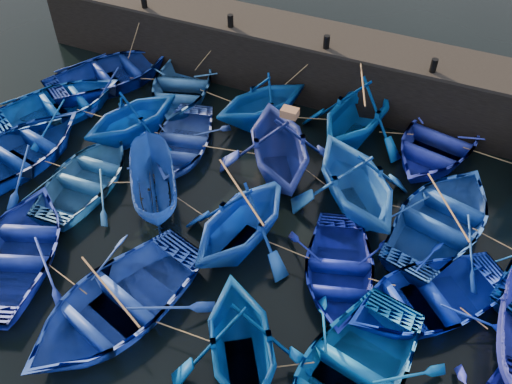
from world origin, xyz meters
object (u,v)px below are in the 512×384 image
at_px(boat_8, 181,142).
at_px(boat_13, 19,152).
at_px(boat_0, 112,73).
at_px(wooden_crate, 290,113).

height_order(boat_8, boat_13, boat_13).
height_order(boat_0, wooden_crate, wooden_crate).
bearing_deg(wooden_crate, boat_13, -159.23).
height_order(boat_0, boat_13, boat_0).
xyz_separation_m(boat_0, wooden_crate, (8.90, -2.30, 2.14)).
relative_size(boat_0, boat_8, 1.25).
distance_m(boat_0, wooden_crate, 9.44).
distance_m(boat_0, boat_13, 5.69).
distance_m(boat_8, boat_13, 5.76).
xyz_separation_m(boat_13, wooden_crate, (8.94, 3.39, 2.14)).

